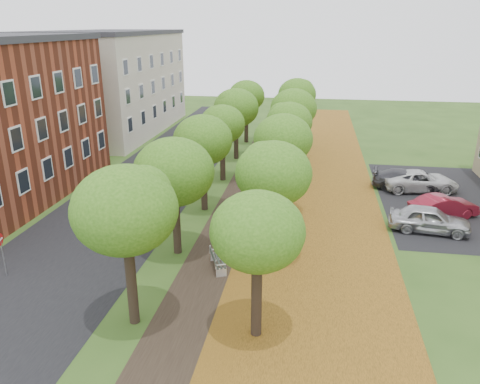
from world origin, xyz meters
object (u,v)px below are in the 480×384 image
at_px(car_red, 443,207).
at_px(car_silver, 429,219).
at_px(street_sign, 1,245).
at_px(car_grey, 407,180).
at_px(car_white, 420,181).
at_px(bench, 217,260).

bearing_deg(car_red, car_silver, 126.73).
xyz_separation_m(street_sign, car_grey, (20.38, 15.46, -0.88)).
height_order(street_sign, car_white, street_sign).
height_order(bench, car_white, car_white).
relative_size(bench, car_silver, 0.41).
bearing_deg(bench, car_grey, -61.27).
bearing_deg(car_white, street_sign, 119.04).
bearing_deg(bench, car_red, -77.44).
bearing_deg(bench, car_white, -63.60).
xyz_separation_m(car_silver, car_red, (1.29, 2.28, -0.06)).
xyz_separation_m(bench, car_white, (11.75, 13.18, 0.28)).
relative_size(car_red, car_white, 0.81).
distance_m(bench, car_white, 17.66).
relative_size(bench, car_grey, 0.38).
distance_m(bench, car_red, 14.74).
distance_m(car_red, car_grey, 5.07).
height_order(car_silver, car_grey, car_silver).
xyz_separation_m(car_red, car_grey, (-1.29, 4.90, 0.00)).
relative_size(car_grey, car_white, 0.93).
xyz_separation_m(street_sign, car_white, (21.26, 15.40, -0.86)).
height_order(street_sign, car_red, street_sign).
height_order(bench, street_sign, street_sign).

